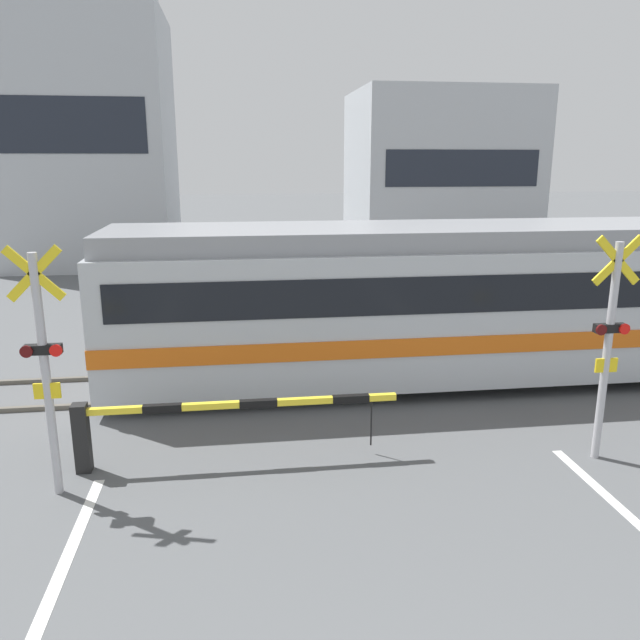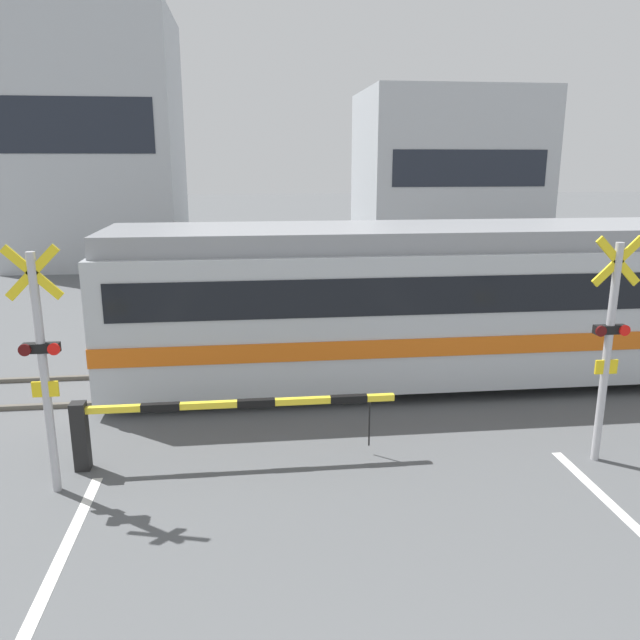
# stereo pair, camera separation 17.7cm
# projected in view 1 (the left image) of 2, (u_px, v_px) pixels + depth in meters

# --- Properties ---
(rail_track_near) EXTENTS (50.00, 0.10, 0.08)m
(rail_track_near) POSITION_uv_depth(u_px,v_px,m) (315.00, 395.00, 11.29)
(rail_track_near) COLOR #5B564C
(rail_track_near) RESTS_ON ground_plane
(rail_track_far) EXTENTS (50.00, 0.10, 0.08)m
(rail_track_far) POSITION_uv_depth(u_px,v_px,m) (306.00, 369.00, 12.67)
(rail_track_far) COLOR #5B564C
(rail_track_far) RESTS_ON ground_plane
(commuter_train) EXTENTS (15.61, 2.80, 2.99)m
(commuter_train) POSITION_uv_depth(u_px,v_px,m) (516.00, 296.00, 12.12)
(commuter_train) COLOR #B7BCC1
(commuter_train) RESTS_ON ground_plane
(crossing_barrier_near) EXTENTS (4.47, 0.20, 0.98)m
(crossing_barrier_near) POSITION_uv_depth(u_px,v_px,m) (178.00, 418.00, 8.60)
(crossing_barrier_near) COLOR black
(crossing_barrier_near) RESTS_ON ground_plane
(crossing_barrier_far) EXTENTS (4.47, 0.20, 0.98)m
(crossing_barrier_far) POSITION_uv_depth(u_px,v_px,m) (386.00, 308.00, 15.02)
(crossing_barrier_far) COLOR black
(crossing_barrier_far) RESTS_ON ground_plane
(crossing_signal_left) EXTENTS (0.68, 0.15, 3.21)m
(crossing_signal_left) POSITION_uv_depth(u_px,v_px,m) (44.00, 362.00, 7.61)
(crossing_signal_left) COLOR #B2B2B7
(crossing_signal_left) RESTS_ON ground_plane
(crossing_signal_right) EXTENTS (0.68, 0.15, 3.21)m
(crossing_signal_right) POSITION_uv_depth(u_px,v_px,m) (609.00, 340.00, 8.57)
(crossing_signal_right) COLOR #B2B2B7
(crossing_signal_right) RESTS_ON ground_plane
(pedestrian) EXTENTS (0.38, 0.23, 1.75)m
(pedestrian) POSITION_uv_depth(u_px,v_px,m) (335.00, 273.00, 17.89)
(pedestrian) COLOR brown
(pedestrian) RESTS_ON ground_plane
(building_left_of_street) EXTENTS (6.55, 6.00, 9.77)m
(building_left_of_street) POSITION_uv_depth(u_px,v_px,m) (87.00, 142.00, 24.98)
(building_left_of_street) COLOR #B2B7BC
(building_left_of_street) RESTS_ON ground_plane
(building_right_of_street) EXTENTS (7.35, 6.00, 7.02)m
(building_right_of_street) POSITION_uv_depth(u_px,v_px,m) (438.00, 176.00, 27.22)
(building_right_of_street) COLOR #B2B7BC
(building_right_of_street) RESTS_ON ground_plane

